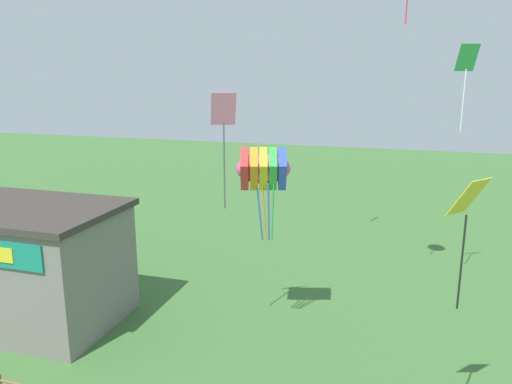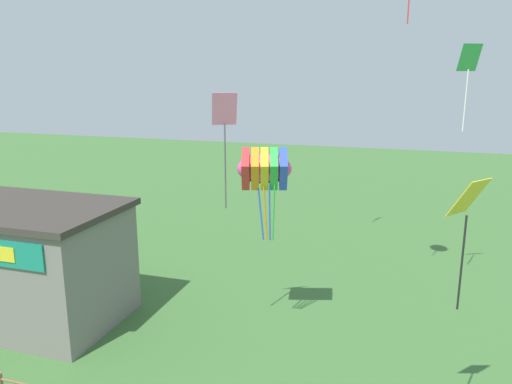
% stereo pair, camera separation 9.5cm
% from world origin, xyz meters
% --- Properties ---
extents(seaside_building, '(9.03, 4.73, 4.51)m').
position_xyz_m(seaside_building, '(-10.89, 10.22, 2.27)').
color(seaside_building, slate).
rests_on(seaside_building, ground_plane).
extents(kite_rainbow_parafoil, '(2.20, 1.89, 3.25)m').
position_xyz_m(kite_rainbow_parafoil, '(-1.13, 11.95, 6.07)').
color(kite_rainbow_parafoil, '#E54C8C').
extents(kite_green_diamond, '(0.88, 0.69, 3.33)m').
position_xyz_m(kite_green_diamond, '(5.47, 17.11, 9.40)').
color(kite_green_diamond, green).
extents(kite_pink_diamond, '(0.90, 0.72, 3.85)m').
position_xyz_m(kite_pink_diamond, '(-2.25, 11.15, 7.59)').
color(kite_pink_diamond, pink).
extents(kite_yellow_diamond, '(0.93, 0.96, 3.19)m').
position_xyz_m(kite_yellow_diamond, '(4.91, 7.72, 6.12)').
color(kite_yellow_diamond, yellow).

